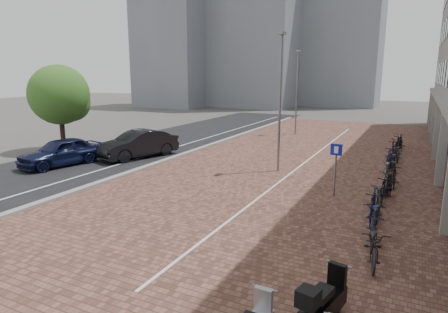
# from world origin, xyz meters

# --- Properties ---
(ground) EXTENTS (140.00, 140.00, 0.00)m
(ground) POSITION_xyz_m (0.00, 0.00, 0.00)
(ground) COLOR #474442
(ground) RESTS_ON ground
(plaza_brick) EXTENTS (14.50, 42.00, 0.04)m
(plaza_brick) POSITION_xyz_m (2.00, 12.00, 0.01)
(plaza_brick) COLOR brown
(plaza_brick) RESTS_ON ground
(street_asphalt) EXTENTS (8.00, 50.00, 0.03)m
(street_asphalt) POSITION_xyz_m (-9.00, 12.00, 0.01)
(street_asphalt) COLOR black
(street_asphalt) RESTS_ON ground
(curb) EXTENTS (0.35, 42.00, 0.14)m
(curb) POSITION_xyz_m (-5.10, 12.00, 0.07)
(curb) COLOR gray
(curb) RESTS_ON ground
(lane_line) EXTENTS (0.12, 44.00, 0.00)m
(lane_line) POSITION_xyz_m (-7.00, 12.00, 0.02)
(lane_line) COLOR white
(lane_line) RESTS_ON street_asphalt
(parking_line) EXTENTS (0.10, 30.00, 0.00)m
(parking_line) POSITION_xyz_m (2.20, 12.00, 0.04)
(parking_line) COLOR white
(parking_line) RESTS_ON plaza_brick
(bg_towers) EXTENTS (33.00, 23.00, 32.00)m
(bg_towers) POSITION_xyz_m (-14.34, 48.94, 13.96)
(bg_towers) COLOR gray
(bg_towers) RESTS_ON ground
(car_navy) EXTENTS (2.72, 4.78, 1.53)m
(car_navy) POSITION_xyz_m (-9.67, 5.30, 0.77)
(car_navy) COLOR black
(car_navy) RESTS_ON ground
(car_dark) EXTENTS (3.17, 5.25, 1.63)m
(car_dark) POSITION_xyz_m (-7.22, 8.88, 0.82)
(car_dark) COLOR black
(car_dark) RESTS_ON ground
(scooter_mid) EXTENTS (0.90, 1.82, 1.20)m
(scooter_mid) POSITION_xyz_m (6.35, -2.37, 0.60)
(scooter_mid) COLOR black
(scooter_mid) RESTS_ON ground
(parking_sign) EXTENTS (0.46, 0.10, 2.22)m
(parking_sign) POSITION_xyz_m (4.89, 6.32, 1.47)
(parking_sign) COLOR slate
(parking_sign) RESTS_ON ground
(lamp_near) EXTENTS (0.12, 0.12, 6.89)m
(lamp_near) POSITION_xyz_m (1.43, 9.42, 3.45)
(lamp_near) COLOR slate
(lamp_near) RESTS_ON ground
(lamp_far) EXTENTS (0.12, 0.12, 6.74)m
(lamp_far) POSITION_xyz_m (-1.32, 22.01, 3.37)
(lamp_far) COLOR slate
(lamp_far) RESTS_ON ground
(street_tree) EXTENTS (3.82, 3.82, 5.56)m
(street_tree) POSITION_xyz_m (-12.91, 8.51, 3.53)
(street_tree) COLOR #382619
(street_tree) RESTS_ON ground
(bike_row) EXTENTS (1.26, 20.43, 1.05)m
(bike_row) POSITION_xyz_m (6.75, 10.20, 0.52)
(bike_row) COLOR black
(bike_row) RESTS_ON ground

